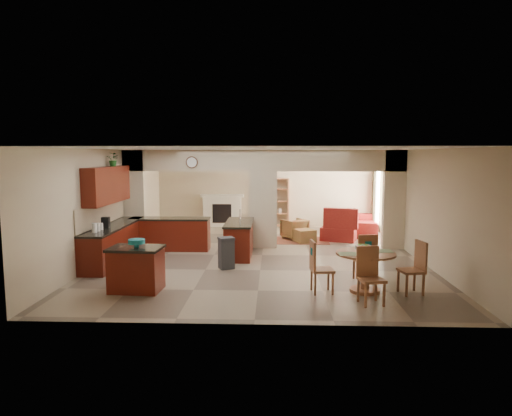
{
  "coord_description": "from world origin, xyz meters",
  "views": [
    {
      "loc": [
        0.29,
        -11.94,
        2.68
      ],
      "look_at": [
        -0.17,
        0.3,
        1.23
      ],
      "focal_mm": 32.0,
      "sensor_mm": 36.0,
      "label": 1
    }
  ],
  "objects_px": {
    "dining_table": "(365,266)",
    "sofa": "(361,222)",
    "kitchen_island": "(136,269)",
    "armchair": "(295,229)"
  },
  "relations": [
    {
      "from": "sofa",
      "to": "armchair",
      "type": "xyz_separation_m",
      "value": [
        -2.33,
        -1.21,
        -0.05
      ]
    },
    {
      "from": "sofa",
      "to": "dining_table",
      "type": "bearing_deg",
      "value": 179.13
    },
    {
      "from": "sofa",
      "to": "kitchen_island",
      "type": "bearing_deg",
      "value": 149.73
    },
    {
      "from": "kitchen_island",
      "to": "armchair",
      "type": "bearing_deg",
      "value": 62.95
    },
    {
      "from": "dining_table",
      "to": "armchair",
      "type": "bearing_deg",
      "value": 101.28
    },
    {
      "from": "dining_table",
      "to": "sofa",
      "type": "relative_size",
      "value": 0.45
    },
    {
      "from": "sofa",
      "to": "armchair",
      "type": "distance_m",
      "value": 2.62
    },
    {
      "from": "kitchen_island",
      "to": "dining_table",
      "type": "xyz_separation_m",
      "value": [
        4.48,
        0.1,
        0.08
      ]
    },
    {
      "from": "kitchen_island",
      "to": "armchair",
      "type": "relative_size",
      "value": 1.49
    },
    {
      "from": "kitchen_island",
      "to": "armchair",
      "type": "xyz_separation_m",
      "value": [
        3.36,
        5.7,
        -0.12
      ]
    }
  ]
}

